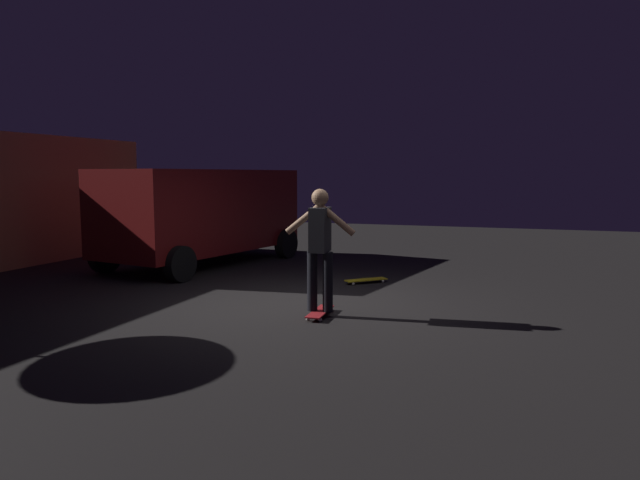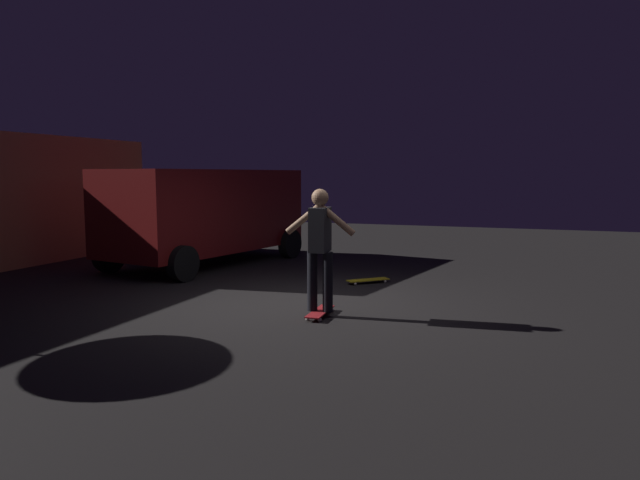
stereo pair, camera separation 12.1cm
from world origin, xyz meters
name	(u,v)px [view 2 (the right image)]	position (x,y,z in m)	size (l,w,h in m)	color
ground_plane	(307,305)	(0.00, 0.00, 0.00)	(28.00, 28.00, 0.00)	black
parked_van	(206,211)	(2.89, 3.45, 1.16)	(4.87, 2.92, 2.03)	maroon
skateboard_ridden	(320,312)	(-0.58, -0.42, 0.06)	(0.79, 0.26, 0.07)	#AD1E23
skateboard_spare	(368,280)	(1.98, -0.40, 0.06)	(0.68, 0.70, 0.07)	gold
skater	(320,241)	(-0.58, -0.42, 1.04)	(0.39, 0.99, 1.67)	black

